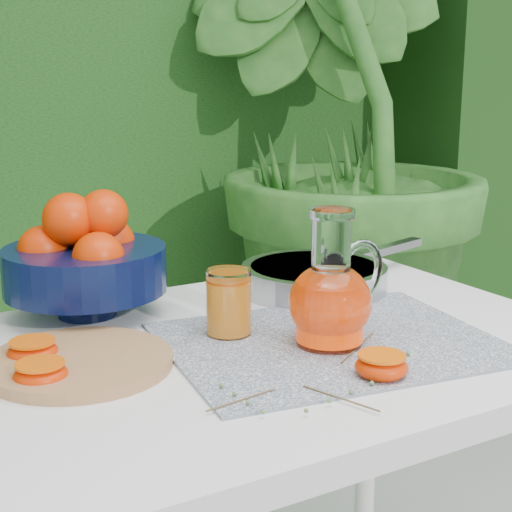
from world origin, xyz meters
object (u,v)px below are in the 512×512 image
white_table (263,392)px  cutting_board (79,362)px  juice_pitcher (331,298)px  fruit_bowl (84,259)px  saute_pan (316,277)px

white_table → cutting_board: size_ratio=3.86×
cutting_board → juice_pitcher: (0.35, -0.10, 0.07)m
fruit_bowl → juice_pitcher: fruit_bowl is taller
saute_pan → white_table: bearing=-140.1°
juice_pitcher → fruit_bowl: bearing=128.7°
fruit_bowl → juice_pitcher: 0.43m
juice_pitcher → saute_pan: 0.30m
cutting_board → saute_pan: (0.50, 0.15, 0.02)m
white_table → saute_pan: saute_pan is taller
white_table → fruit_bowl: fruit_bowl is taller
white_table → cutting_board: cutting_board is taller
white_table → juice_pitcher: bearing=-40.8°
cutting_board → juice_pitcher: 0.37m
fruit_bowl → saute_pan: bearing=-10.1°
juice_pitcher → saute_pan: bearing=59.8°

